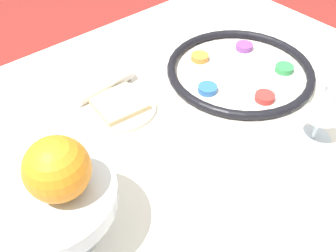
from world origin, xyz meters
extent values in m
cube|color=silver|center=(0.00, 0.00, 0.38)|extent=(1.22, 0.89, 0.76)
cylinder|color=silver|center=(-0.24, -0.04, 0.77)|extent=(0.34, 0.34, 0.01)
torus|color=black|center=(-0.24, -0.04, 0.78)|extent=(0.34, 0.34, 0.02)
cylinder|color=#2D6BB7|center=(-0.13, -0.04, 0.78)|extent=(0.04, 0.04, 0.01)
cylinder|color=red|center=(-0.20, 0.07, 0.78)|extent=(0.04, 0.04, 0.01)
cylinder|color=#33934C|center=(-0.32, 0.03, 0.78)|extent=(0.04, 0.04, 0.01)
cylinder|color=#844299|center=(-0.32, -0.10, 0.78)|extent=(0.04, 0.04, 0.01)
cylinder|color=orange|center=(-0.20, -0.14, 0.78)|extent=(0.04, 0.04, 0.01)
cylinder|color=silver|center=(-0.19, 0.20, 0.76)|extent=(0.07, 0.07, 0.00)
cylinder|color=silver|center=(-0.19, 0.20, 0.79)|extent=(0.01, 0.01, 0.06)
cone|color=silver|center=(-0.19, 0.20, 0.86)|extent=(0.07, 0.07, 0.07)
cylinder|color=silver|center=(0.30, 0.07, 0.77)|extent=(0.11, 0.11, 0.01)
cylinder|color=silver|center=(0.30, 0.07, 0.81)|extent=(0.03, 0.03, 0.08)
cylinder|color=silver|center=(0.30, 0.07, 0.87)|extent=(0.20, 0.20, 0.03)
sphere|color=orange|center=(0.28, 0.08, 0.93)|extent=(0.09, 0.09, 0.09)
cylinder|color=beige|center=(0.05, -0.13, 0.77)|extent=(0.16, 0.16, 0.01)
cube|color=#D1B784|center=(0.05, -0.13, 0.78)|extent=(0.11, 0.11, 0.01)
cylinder|color=white|center=(0.04, -0.20, 0.78)|extent=(0.15, 0.05, 0.04)
cube|color=silver|center=(0.02, -0.24, 0.76)|extent=(0.17, 0.04, 0.01)
camera|label=1|loc=(0.38, 0.43, 1.32)|focal=42.00mm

